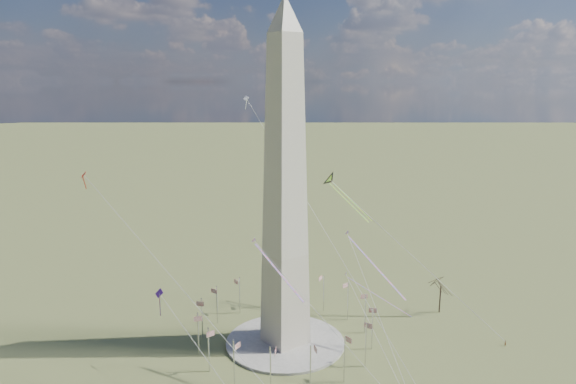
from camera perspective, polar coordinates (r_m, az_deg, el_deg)
ground at (r=162.90m, az=-0.31°, el=-16.43°), size 2000.00×2000.00×0.00m
plaza at (r=162.71m, az=-0.31°, el=-16.31°), size 36.00×36.00×0.80m
washington_monument at (r=146.15m, az=-0.33°, el=0.31°), size 15.56×15.56×100.00m
flagpole_ring at (r=159.55m, az=-0.32°, el=-14.14°), size 54.40×54.40×13.00m
tree_near at (r=185.31m, az=16.64°, el=-9.73°), size 8.40×8.40×14.70m
person_east at (r=173.64m, az=22.99°, el=-15.22°), size 0.80×0.70×1.83m
kite_delta_black at (r=178.92m, az=4.91°, el=1.12°), size 8.98×19.08×15.53m
kite_diamond_purple at (r=146.91m, az=-14.09°, el=-11.19°), size 1.52×2.65×8.32m
kite_streamer_left at (r=156.83m, az=8.66°, el=-6.95°), size 3.28×23.23×15.95m
kite_streamer_mid at (r=134.86m, az=-1.87°, el=-7.84°), size 3.90×18.75×12.91m
kite_streamer_right at (r=177.70m, az=8.94°, el=-10.65°), size 18.61×16.24×16.03m
kite_small_red at (r=152.78m, az=-21.74°, el=1.62°), size 1.70×2.44×5.07m
kite_small_white at (r=184.74m, az=-4.67°, el=10.22°), size 1.54×1.72×4.73m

